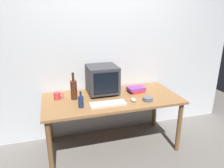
% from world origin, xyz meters
% --- Properties ---
extents(ground_plane, '(6.00, 6.00, 0.00)m').
position_xyz_m(ground_plane, '(0.00, 0.00, 0.00)').
color(ground_plane, slate).
extents(back_wall, '(4.00, 0.08, 2.50)m').
position_xyz_m(back_wall, '(0.00, 0.45, 1.25)').
color(back_wall, silver).
rests_on(back_wall, ground).
extents(desk, '(1.70, 0.79, 0.71)m').
position_xyz_m(desk, '(0.00, 0.00, 0.63)').
color(desk, olive).
rests_on(desk, ground).
extents(crt_monitor, '(0.38, 0.39, 0.37)m').
position_xyz_m(crt_monitor, '(-0.08, 0.18, 0.90)').
color(crt_monitor, '#333338').
rests_on(crt_monitor, desk).
extents(keyboard, '(0.42, 0.16, 0.02)m').
position_xyz_m(keyboard, '(-0.11, -0.20, 0.72)').
color(keyboard, beige).
rests_on(keyboard, desk).
extents(computer_mouse, '(0.07, 0.11, 0.04)m').
position_xyz_m(computer_mouse, '(0.22, -0.18, 0.72)').
color(computer_mouse, beige).
rests_on(computer_mouse, desk).
extents(bottle_tall, '(0.08, 0.08, 0.34)m').
position_xyz_m(bottle_tall, '(-0.46, 0.08, 0.84)').
color(bottle_tall, '#472314').
rests_on(bottle_tall, desk).
extents(bottle_short, '(0.06, 0.06, 0.20)m').
position_xyz_m(bottle_short, '(-0.41, -0.18, 0.78)').
color(bottle_short, navy).
rests_on(bottle_short, desk).
extents(book_stack, '(0.24, 0.20, 0.07)m').
position_xyz_m(book_stack, '(0.37, 0.10, 0.74)').
color(book_stack, red).
rests_on(book_stack, desk).
extents(mug, '(0.12, 0.08, 0.09)m').
position_xyz_m(mug, '(-0.66, 0.14, 0.75)').
color(mug, '#CC383D').
rests_on(mug, desk).
extents(cd_spindle, '(0.12, 0.12, 0.04)m').
position_xyz_m(cd_spindle, '(0.39, -0.22, 0.73)').
color(cd_spindle, '#595B66').
rests_on(cd_spindle, desk).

